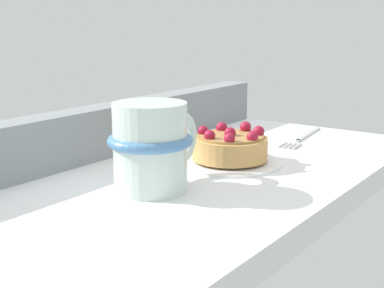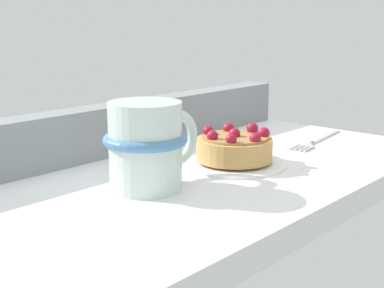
# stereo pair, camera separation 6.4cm
# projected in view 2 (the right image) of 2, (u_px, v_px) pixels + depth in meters

# --- Properties ---
(ground_plane) EXTENTS (0.69, 0.35, 0.03)m
(ground_plane) POSITION_uv_depth(u_px,v_px,m) (202.00, 183.00, 0.67)
(ground_plane) COLOR white
(window_rail_back) EXTENTS (0.67, 0.04, 0.07)m
(window_rail_back) POSITION_uv_depth(u_px,v_px,m) (118.00, 128.00, 0.76)
(window_rail_back) COLOR gray
(window_rail_back) RESTS_ON ground_plane
(dessert_plate) EXTENTS (0.13, 0.13, 0.01)m
(dessert_plate) POSITION_uv_depth(u_px,v_px,m) (234.00, 162.00, 0.70)
(dessert_plate) COLOR white
(dessert_plate) RESTS_ON ground_plane
(raspberry_tart) EXTENTS (0.10, 0.10, 0.04)m
(raspberry_tart) POSITION_uv_depth(u_px,v_px,m) (235.00, 147.00, 0.69)
(raspberry_tart) COLOR tan
(raspberry_tart) RESTS_ON dessert_plate
(coffee_mug) EXTENTS (0.13, 0.09, 0.10)m
(coffee_mug) POSITION_uv_depth(u_px,v_px,m) (145.00, 144.00, 0.59)
(coffee_mug) COLOR silver
(coffee_mug) RESTS_ON ground_plane
(dessert_fork) EXTENTS (0.16, 0.04, 0.01)m
(dessert_fork) POSITION_uv_depth(u_px,v_px,m) (318.00, 139.00, 0.83)
(dessert_fork) COLOR #B7B7BC
(dessert_fork) RESTS_ON ground_plane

